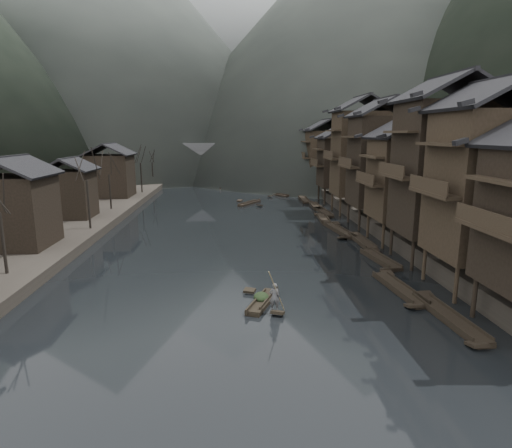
{
  "coord_description": "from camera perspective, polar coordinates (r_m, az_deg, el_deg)",
  "views": [
    {
      "loc": [
        -0.68,
        -29.63,
        11.19
      ],
      "look_at": [
        1.65,
        11.21,
        2.5
      ],
      "focal_mm": 30.0,
      "sensor_mm": 36.0,
      "label": 1
    }
  ],
  "objects": [
    {
      "name": "water",
      "position": [
        31.68,
        -1.85,
        -8.7
      ],
      "size": [
        300.0,
        300.0,
        0.0
      ],
      "primitive_type": "plane",
      "color": "black",
      "rests_on": "ground"
    },
    {
      "name": "right_bank",
      "position": [
        78.91,
        23.7,
        3.49
      ],
      "size": [
        40.0,
        200.0,
        1.8
      ],
      "primitive_type": "cube",
      "color": "#2D2823",
      "rests_on": "ground"
    },
    {
      "name": "left_bank",
      "position": [
        78.35,
        -29.24,
        2.69
      ],
      "size": [
        40.0,
        200.0,
        1.2
      ],
      "primitive_type": "cube",
      "color": "#2D2823",
      "rests_on": "ground"
    },
    {
      "name": "stilt_houses",
      "position": [
        51.92,
        17.21,
        9.15
      ],
      "size": [
        9.0,
        67.6,
        16.5
      ],
      "color": "black",
      "rests_on": "ground"
    },
    {
      "name": "left_houses",
      "position": [
        53.83,
        -24.95,
        4.98
      ],
      "size": [
        8.1,
        53.2,
        8.73
      ],
      "color": "black",
      "rests_on": "left_bank"
    },
    {
      "name": "bare_trees",
      "position": [
        57.76,
        -19.8,
        6.5
      ],
      "size": [
        3.78,
        74.67,
        7.55
      ],
      "color": "black",
      "rests_on": "left_bank"
    },
    {
      "name": "moored_sampans",
      "position": [
        58.52,
        9.3,
        1.02
      ],
      "size": [
        3.01,
        72.61,
        0.47
      ],
      "color": "black",
      "rests_on": "water"
    },
    {
      "name": "midriver_boats",
      "position": [
        84.87,
        -1.2,
        4.56
      ],
      "size": [
        12.96,
        42.52,
        0.45
      ],
      "color": "black",
      "rests_on": "water"
    },
    {
      "name": "stone_bridge",
      "position": [
        101.81,
        -2.91,
        8.56
      ],
      "size": [
        40.0,
        6.0,
        9.0
      ],
      "color": "#4C4C4F",
      "rests_on": "ground"
    },
    {
      "name": "hills",
      "position": [
        203.77,
        -1.41,
        24.75
      ],
      "size": [
        320.0,
        380.0,
        126.06
      ],
      "color": "black",
      "rests_on": "ground"
    },
    {
      "name": "hero_sampan",
      "position": [
        29.07,
        0.89,
        -10.22
      ],
      "size": [
        2.55,
        4.73,
        0.43
      ],
      "color": "black",
      "rests_on": "water"
    },
    {
      "name": "cargo_heap",
      "position": [
        29.05,
        0.7,
        -9.07
      ],
      "size": [
        1.05,
        1.38,
        0.63
      ],
      "primitive_type": "ellipsoid",
      "color": "black",
      "rests_on": "hero_sampan"
    },
    {
      "name": "boatman",
      "position": [
        27.27,
        2.48,
        -9.21
      ],
      "size": [
        0.7,
        0.49,
        1.81
      ],
      "primitive_type": "imported",
      "rotation": [
        0.0,
        0.0,
        3.05
      ],
      "color": "#565658",
      "rests_on": "hero_sampan"
    },
    {
      "name": "bamboo_pole",
      "position": [
        26.45,
        2.96,
        -3.88
      ],
      "size": [
        1.35,
        1.46,
        3.45
      ],
      "primitive_type": "cylinder",
      "rotation": [
        0.5,
        0.0,
        -0.75
      ],
      "color": "#8C7A51",
      "rests_on": "boatman"
    }
  ]
}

